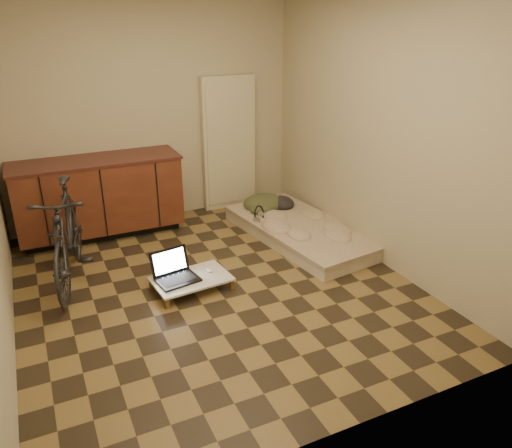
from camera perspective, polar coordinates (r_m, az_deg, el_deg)
name	(u,v)px	position (r m, az deg, el deg)	size (l,w,h in m)	color
room_shell	(211,154)	(4.30, -5.22, 8.02)	(3.50, 4.00, 2.60)	brown
cabinets	(99,197)	(5.97, -17.47, 3.00)	(1.84, 0.62, 0.91)	black
appliance_panel	(229,144)	(6.49, -3.16, 9.15)	(0.70, 0.10, 1.70)	beige
bicycle	(66,229)	(5.01, -20.87, -0.55)	(0.48, 1.64, 1.06)	black
futon	(301,231)	(5.77, 5.17, -0.77)	(1.18, 2.05, 0.17)	beige
clothing_pile	(269,198)	(6.21, 1.44, 2.99)	(0.55, 0.46, 0.22)	#3A4025
headphones	(259,213)	(5.82, 0.36, 1.22)	(0.23, 0.21, 0.15)	black
lap_desk	(191,279)	(4.74, -7.40, -6.28)	(0.75, 0.52, 0.12)	brown
laptop	(175,274)	(4.72, -9.22, -5.62)	(0.42, 0.39, 0.26)	black
mouse	(209,270)	(4.81, -5.36, -5.29)	(0.05, 0.09, 0.03)	white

